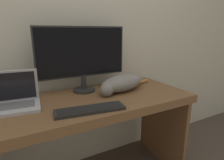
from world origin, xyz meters
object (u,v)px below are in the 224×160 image
object	(u,v)px
monitor	(83,55)
external_keyboard	(90,109)
laptop	(10,101)
cat	(122,83)

from	to	relation	value
monitor	external_keyboard	size ratio (longest dim) A/B	1.62
laptop	external_keyboard	world-z (taller)	laptop
laptop	cat	bearing A→B (deg)	3.98
external_keyboard	monitor	bearing A→B (deg)	83.10
external_keyboard	cat	world-z (taller)	cat
cat	monitor	bearing A→B (deg)	139.61
monitor	cat	world-z (taller)	monitor
laptop	cat	world-z (taller)	laptop
laptop	cat	xyz separation A→B (m)	(0.79, -0.03, 0.02)
monitor	laptop	xyz separation A→B (m)	(-0.52, -0.11, -0.24)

